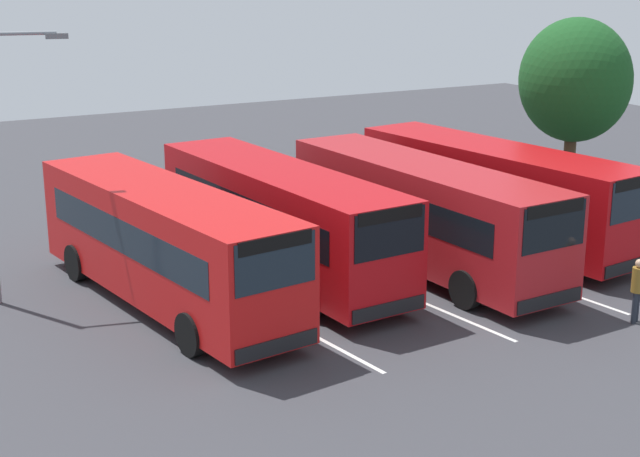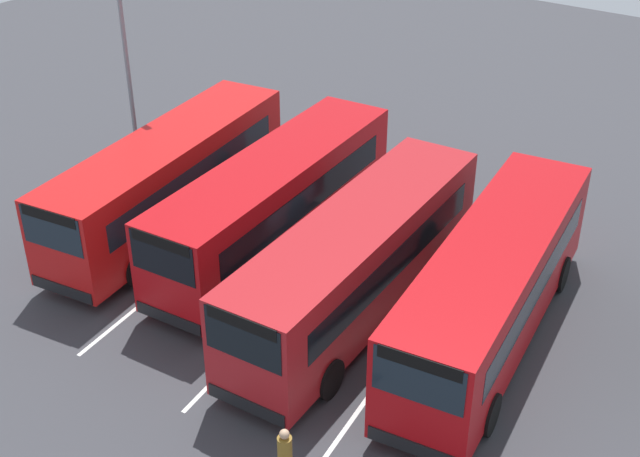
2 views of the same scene
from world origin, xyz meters
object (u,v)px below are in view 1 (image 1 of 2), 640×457
bus_far_left (165,242)px  bus_far_right (496,190)px  depot_tree (575,81)px  pedestrian (638,285)px  bus_center_left (280,217)px  bus_center_right (423,211)px

bus_far_left → bus_far_right: size_ratio=1.00×
bus_far_left → depot_tree: (-3.02, 16.75, 2.86)m
pedestrian → bus_center_left: bearing=15.7°
bus_center_left → depot_tree: bearing=95.6°
bus_far_right → depot_tree: 6.79m
bus_far_left → bus_far_right: same height
bus_center_left → depot_tree: size_ratio=1.54×
bus_center_left → pedestrian: 9.82m
bus_far_right → pedestrian: bus_far_right is taller
bus_far_left → bus_center_right: (0.64, 7.66, 0.00)m
bus_far_left → pedestrian: 12.04m
pedestrian → depot_tree: 12.54m
bus_far_left → bus_center_right: size_ratio=1.01×
bus_center_right → bus_far_right: size_ratio=0.99×
bus_center_left → depot_tree: depot_tree is taller
bus_center_right → depot_tree: depot_tree is taller
bus_center_left → bus_center_right: 4.18m
bus_center_right → bus_center_left: bearing=-113.2°
bus_far_left → bus_center_right: bearing=77.5°
bus_far_left → pedestrian: bearing=47.6°
bus_far_left → bus_center_left: 3.81m
bus_far_left → bus_center_left: size_ratio=1.01×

